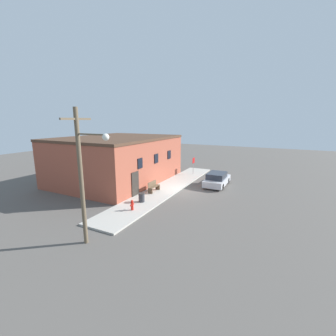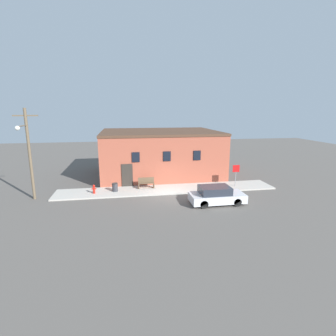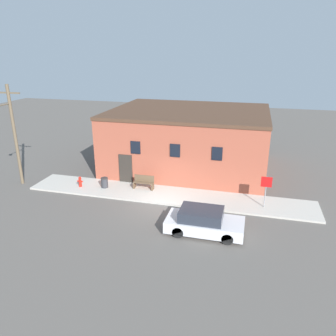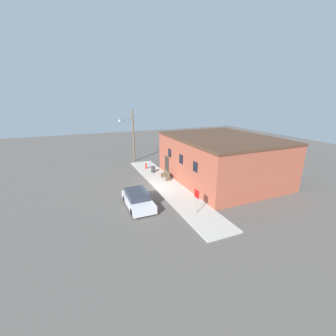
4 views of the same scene
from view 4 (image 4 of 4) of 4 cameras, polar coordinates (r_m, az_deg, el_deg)
name	(u,v)px [view 4 (image 4 of 4)]	position (r m, az deg, el deg)	size (l,w,h in m)	color
ground_plane	(155,189)	(22.58, -3.34, -5.23)	(80.00, 80.00, 0.00)	#56514C
sidewalk	(168,186)	(23.03, -0.06, -4.56)	(19.21, 2.80, 0.12)	#B2ADA3
brick_building	(221,158)	(25.12, 13.28, 2.42)	(12.30, 9.75, 4.76)	#9E4C38
fire_hydrant	(146,166)	(28.34, -5.60, 0.56)	(0.42, 0.20, 0.76)	red
stop_sign	(197,197)	(17.22, 7.29, -7.38)	(0.65, 0.06, 1.99)	gray
bench	(166,175)	(24.61, -0.59, -1.81)	(1.42, 0.44, 0.94)	brown
trash_bin	(153,169)	(26.89, -3.82, -0.37)	(0.50, 0.50, 0.71)	#333338
utility_pole	(132,134)	(31.79, -9.09, 8.60)	(1.80, 2.05, 7.10)	brown
parked_car	(138,199)	(18.92, -7.66, -7.90)	(4.11, 1.85, 1.35)	black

